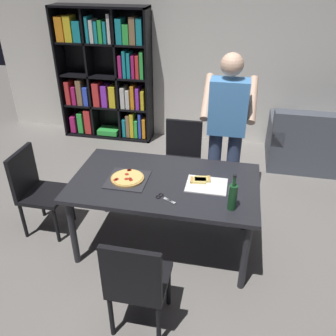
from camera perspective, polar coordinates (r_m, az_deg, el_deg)
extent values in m
plane|color=gray|center=(3.69, -0.48, -11.97)|extent=(12.00, 12.00, 0.00)
cube|color=silver|center=(5.40, 5.52, 18.68)|extent=(6.40, 0.10, 2.80)
cube|color=#232328|center=(3.24, -0.53, -2.38)|extent=(1.69, 0.97, 0.04)
cylinder|color=#232328|center=(3.38, -14.96, -9.88)|extent=(0.06, 0.06, 0.71)
cylinder|color=#232328|center=(3.11, 12.18, -13.68)|extent=(0.06, 0.06, 0.71)
cylinder|color=#232328|center=(3.97, -10.15, -2.62)|extent=(0.06, 0.06, 0.71)
cylinder|color=#232328|center=(3.74, 12.41, -5.16)|extent=(0.06, 0.06, 0.71)
cube|color=black|center=(2.78, -4.49, -17.40)|extent=(0.42, 0.42, 0.04)
cube|color=black|center=(2.48, -5.95, -16.75)|extent=(0.42, 0.04, 0.45)
cylinder|color=black|center=(3.03, 0.10, -18.34)|extent=(0.04, 0.04, 0.41)
cylinder|color=black|center=(3.10, -6.75, -17.22)|extent=(0.04, 0.04, 0.41)
cylinder|color=black|center=(2.81, -1.50, -23.75)|extent=(0.04, 0.04, 0.41)
cylinder|color=black|center=(2.88, -9.06, -22.32)|extent=(0.04, 0.04, 0.41)
cube|color=black|center=(4.14, 2.04, 0.61)|extent=(0.42, 0.42, 0.04)
cube|color=black|center=(4.19, 2.55, 4.78)|extent=(0.42, 0.04, 0.45)
cylinder|color=black|center=(4.13, -0.90, -3.07)|extent=(0.04, 0.04, 0.41)
cylinder|color=black|center=(4.08, 4.04, -3.62)|extent=(0.04, 0.04, 0.41)
cylinder|color=black|center=(4.43, 0.09, -0.56)|extent=(0.04, 0.04, 0.41)
cylinder|color=black|center=(4.39, 4.71, -1.04)|extent=(0.04, 0.04, 0.41)
cube|color=black|center=(3.82, -19.11, -4.00)|extent=(0.42, 0.42, 0.04)
cube|color=black|center=(3.80, -22.22, -0.55)|extent=(0.04, 0.42, 0.45)
cylinder|color=black|center=(3.75, -17.42, -8.73)|extent=(0.04, 0.04, 0.41)
cylinder|color=black|center=(4.00, -15.11, -5.61)|extent=(0.04, 0.04, 0.41)
cylinder|color=black|center=(3.92, -22.11, -7.80)|extent=(0.04, 0.04, 0.41)
cylinder|color=black|center=(4.16, -19.60, -4.88)|extent=(0.04, 0.04, 0.41)
cube|color=#4C515B|center=(5.40, 24.56, 2.44)|extent=(1.70, 0.86, 0.40)
cube|color=#4C515B|center=(5.15, 16.93, 6.35)|extent=(0.16, 0.85, 0.20)
cube|color=black|center=(5.88, -16.53, 14.31)|extent=(0.03, 0.35, 1.95)
cube|color=black|center=(5.40, -3.06, 14.10)|extent=(0.03, 0.35, 1.95)
cube|color=black|center=(5.43, -11.06, 24.07)|extent=(1.40, 0.35, 0.03)
cube|color=black|center=(5.93, -9.26, 5.38)|extent=(1.40, 0.35, 0.03)
cube|color=black|center=(5.75, -9.51, 14.75)|extent=(1.40, 0.03, 1.95)
cube|color=black|center=(5.75, -9.66, 9.78)|extent=(1.34, 0.29, 0.03)
cube|color=black|center=(5.60, -10.08, 14.30)|extent=(1.34, 0.29, 0.03)
cube|color=black|center=(5.50, -10.54, 19.03)|extent=(1.34, 0.29, 0.03)
cube|color=black|center=(5.69, -12.25, 14.33)|extent=(0.03, 0.29, 1.89)
cube|color=black|center=(5.53, -7.85, 14.26)|extent=(0.03, 0.29, 1.89)
cube|color=#B21E66|center=(6.07, -14.59, 7.04)|extent=(0.08, 0.22, 0.26)
cube|color=green|center=(6.01, -13.51, 7.26)|extent=(0.08, 0.22, 0.33)
cube|color=red|center=(5.94, -12.40, 7.47)|extent=(0.10, 0.22, 0.39)
cube|color=green|center=(5.89, -9.38, 5.91)|extent=(0.33, 0.25, 0.08)
cube|color=teal|center=(5.76, -6.78, 6.65)|extent=(0.05, 0.22, 0.29)
cube|color=olive|center=(5.72, -6.18, 6.94)|extent=(0.06, 0.22, 0.36)
cube|color=yellow|center=(5.70, -5.57, 7.04)|extent=(0.06, 0.22, 0.39)
cube|color=green|center=(5.70, -4.91, 6.48)|extent=(0.05, 0.22, 0.28)
cube|color=blue|center=(5.66, -4.31, 6.99)|extent=(0.04, 0.22, 0.40)
cube|color=orange|center=(5.66, -3.66, 6.57)|extent=(0.05, 0.22, 0.32)
cube|color=red|center=(5.90, -15.39, 11.68)|extent=(0.07, 0.22, 0.36)
cube|color=#B21E66|center=(5.87, -14.48, 11.32)|extent=(0.06, 0.22, 0.28)
cube|color=olive|center=(5.82, -13.66, 11.80)|extent=(0.08, 0.22, 0.39)
cube|color=blue|center=(5.79, -12.71, 11.30)|extent=(0.07, 0.22, 0.29)
cube|color=red|center=(5.71, -11.13, 11.60)|extent=(0.10, 0.22, 0.36)
cube|color=purple|center=(5.67, -9.89, 11.41)|extent=(0.09, 0.22, 0.33)
cube|color=yellow|center=(5.63, -8.63, 11.35)|extent=(0.10, 0.22, 0.33)
cube|color=silver|center=(5.58, -7.02, 11.24)|extent=(0.06, 0.22, 0.32)
cube|color=silver|center=(5.56, -6.24, 11.04)|extent=(0.06, 0.22, 0.28)
cube|color=orange|center=(5.53, -5.48, 11.37)|extent=(0.05, 0.22, 0.36)
cube|color=purple|center=(5.51, -4.68, 11.16)|extent=(0.05, 0.22, 0.32)
cube|color=yellow|center=(5.50, -3.88, 10.93)|extent=(0.05, 0.22, 0.29)
cube|color=#B21E66|center=(5.45, -7.40, 15.93)|extent=(0.05, 0.22, 0.31)
cube|color=teal|center=(5.42, -6.75, 16.27)|extent=(0.04, 0.22, 0.38)
cube|color=teal|center=(5.40, -6.07, 16.12)|extent=(0.05, 0.22, 0.36)
cube|color=#B21E66|center=(5.39, -5.38, 15.94)|extent=(0.04, 0.22, 0.33)
cube|color=red|center=(5.37, -4.69, 15.93)|extent=(0.05, 0.22, 0.33)
cube|color=green|center=(5.35, -4.01, 16.18)|extent=(0.05, 0.22, 0.38)
cube|color=orange|center=(5.68, -16.59, 20.61)|extent=(0.11, 0.22, 0.34)
cube|color=yellow|center=(5.62, -15.35, 20.76)|extent=(0.11, 0.22, 0.35)
cube|color=teal|center=(5.57, -14.03, 20.49)|extent=(0.11, 0.22, 0.29)
cube|color=teal|center=(5.51, -12.49, 20.90)|extent=(0.04, 0.22, 0.35)
cube|color=silver|center=(5.48, -11.80, 20.68)|extent=(0.05, 0.22, 0.31)
cube|color=teal|center=(5.46, -11.12, 20.62)|extent=(0.04, 0.22, 0.29)
cube|color=green|center=(5.44, -10.46, 20.74)|extent=(0.05, 0.22, 0.31)
cube|color=teal|center=(5.41, -9.77, 20.68)|extent=(0.04, 0.22, 0.29)
cube|color=silver|center=(5.38, -9.13, 21.20)|extent=(0.04, 0.22, 0.39)
cube|color=teal|center=(5.34, -7.59, 20.94)|extent=(0.08, 0.22, 0.33)
cube|color=green|center=(5.32, -6.51, 20.56)|extent=(0.09, 0.22, 0.26)
cube|color=olive|center=(5.28, -5.47, 21.08)|extent=(0.08, 0.22, 0.36)
cube|color=teal|center=(5.26, -4.38, 21.01)|extent=(0.08, 0.22, 0.35)
cylinder|color=#38476B|center=(3.95, 10.16, -0.75)|extent=(0.14, 0.14, 0.95)
cylinder|color=#38476B|center=(3.95, 7.27, -0.46)|extent=(0.14, 0.14, 0.95)
cube|color=#4C8CD1|center=(3.62, 9.64, 9.62)|extent=(0.38, 0.22, 0.55)
sphere|color=#E0B293|center=(3.50, 10.23, 15.98)|extent=(0.22, 0.22, 0.22)
cylinder|color=#E0B293|center=(3.79, 13.35, 10.58)|extent=(0.09, 0.50, 0.39)
cylinder|color=#E0B293|center=(3.80, 6.30, 11.27)|extent=(0.09, 0.50, 0.39)
cube|color=#2D2D33|center=(3.26, -6.48, -1.85)|extent=(0.36, 0.36, 0.01)
cylinder|color=tan|center=(3.25, -6.50, -1.65)|extent=(0.30, 0.30, 0.02)
cylinder|color=#EACC6B|center=(3.25, -6.51, -1.47)|extent=(0.27, 0.27, 0.01)
cylinder|color=#B22819|center=(3.21, -8.41, -1.89)|extent=(0.04, 0.04, 0.00)
cylinder|color=#B22819|center=(3.28, -6.62, -1.00)|extent=(0.04, 0.04, 0.00)
cylinder|color=#B22819|center=(3.34, -6.14, -0.34)|extent=(0.04, 0.04, 0.00)
cylinder|color=#B22819|center=(3.34, -6.29, -0.34)|extent=(0.04, 0.04, 0.00)
cylinder|color=#B22819|center=(3.21, -6.10, -1.70)|extent=(0.04, 0.04, 0.00)
cylinder|color=#B22819|center=(3.22, -8.19, -1.75)|extent=(0.04, 0.04, 0.00)
cylinder|color=#B22819|center=(3.19, -5.95, -1.92)|extent=(0.04, 0.04, 0.00)
cylinder|color=#B22819|center=(3.21, -6.67, -1.75)|extent=(0.04, 0.04, 0.00)
cube|color=white|center=(3.18, 6.19, -2.71)|extent=(0.36, 0.28, 0.01)
cube|color=#EACC6B|center=(3.24, 5.52, -1.78)|extent=(0.15, 0.11, 0.02)
cube|color=tan|center=(3.24, 6.58, -1.77)|extent=(0.04, 0.09, 0.02)
cube|color=#EACC6B|center=(3.21, 4.87, -2.00)|extent=(0.15, 0.10, 0.02)
cube|color=tan|center=(3.21, 3.80, -1.92)|extent=(0.03, 0.09, 0.02)
cylinder|color=#194723|center=(2.87, 10.29, -4.62)|extent=(0.07, 0.07, 0.22)
cylinder|color=#194723|center=(2.79, 10.56, -2.09)|extent=(0.03, 0.03, 0.08)
cylinder|color=black|center=(2.76, 10.66, -1.25)|extent=(0.03, 0.03, 0.02)
cube|color=silver|center=(2.97, 0.24, -5.24)|extent=(0.12, 0.06, 0.01)
cube|color=silver|center=(2.97, 0.24, -5.24)|extent=(0.11, 0.08, 0.01)
torus|color=black|center=(3.04, -1.12, -4.30)|extent=(0.06, 0.06, 0.01)
torus|color=black|center=(3.01, -1.62, -4.63)|extent=(0.06, 0.06, 0.01)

